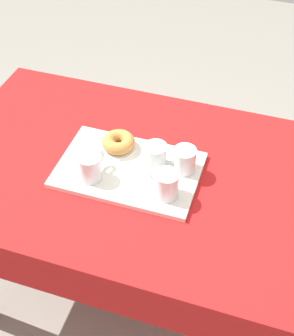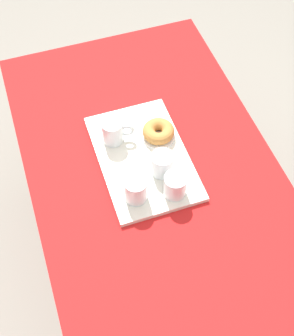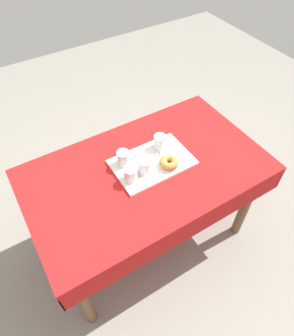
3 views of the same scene
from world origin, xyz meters
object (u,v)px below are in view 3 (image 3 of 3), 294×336
object	(u,v)px
donut_plate_left	(169,165)
water_glass_far	(131,175)
sugar_donut_left	(169,162)
water_glass_near	(144,167)
tea_mug_left	(160,142)
dining_table	(146,180)
tea_mug_right	(124,158)
serving_tray	(152,162)

from	to	relation	value
donut_plate_left	water_glass_far	bearing A→B (deg)	173.36
donut_plate_left	sugar_donut_left	xyz separation A→B (m)	(0.00, 0.00, 0.02)
donut_plate_left	water_glass_near	bearing A→B (deg)	165.08
tea_mug_left	water_glass_far	distance (m)	0.29
dining_table	donut_plate_left	distance (m)	0.17
tea_mug_left	water_glass_near	xyz separation A→B (m)	(-0.18, -0.11, -0.00)
water_glass_far	donut_plate_left	xyz separation A→B (m)	(0.23, -0.03, -0.03)
donut_plate_left	tea_mug_right	bearing A→B (deg)	144.38
dining_table	tea_mug_right	bearing A→B (deg)	135.67
tea_mug_left	donut_plate_left	xyz separation A→B (m)	(-0.04, -0.15, -0.04)
dining_table	tea_mug_left	bearing A→B (deg)	31.69
tea_mug_left	tea_mug_right	bearing A→B (deg)	-179.65
serving_tray	sugar_donut_left	size ratio (longest dim) A/B	4.12
water_glass_near	donut_plate_left	distance (m)	0.15
tea_mug_right	donut_plate_left	size ratio (longest dim) A/B	0.92
water_glass_near	water_glass_far	bearing A→B (deg)	-173.53
tea_mug_right	water_glass_near	world-z (taller)	tea_mug_right
water_glass_far	donut_plate_left	distance (m)	0.23
sugar_donut_left	water_glass_near	bearing A→B (deg)	165.08
tea_mug_left	sugar_donut_left	distance (m)	0.15
tea_mug_right	water_glass_far	xyz separation A→B (m)	(-0.02, -0.12, -0.00)
donut_plate_left	sugar_donut_left	bearing A→B (deg)	0.00
tea_mug_right	water_glass_far	size ratio (longest dim) A/B	1.29
dining_table	water_glass_near	world-z (taller)	water_glass_near
tea_mug_right	sugar_donut_left	world-z (taller)	tea_mug_right
tea_mug_left	water_glass_far	bearing A→B (deg)	-155.38
serving_tray	sugar_donut_left	distance (m)	0.10
water_glass_far	sugar_donut_left	size ratio (longest dim) A/B	0.75
tea_mug_left	donut_plate_left	distance (m)	0.16
dining_table	tea_mug_right	world-z (taller)	tea_mug_right
water_glass_near	sugar_donut_left	xyz separation A→B (m)	(0.14, -0.04, -0.01)
water_glass_near	sugar_donut_left	world-z (taller)	water_glass_near
water_glass_near	donut_plate_left	xyz separation A→B (m)	(0.14, -0.04, -0.03)
dining_table	water_glass_near	distance (m)	0.16
dining_table	tea_mug_right	xyz separation A→B (m)	(-0.09, 0.09, 0.16)
donut_plate_left	sugar_donut_left	world-z (taller)	sugar_donut_left
dining_table	donut_plate_left	size ratio (longest dim) A/B	11.93
tea_mug_left	dining_table	bearing A→B (deg)	-148.31
serving_tray	donut_plate_left	bearing A→B (deg)	-50.97
tea_mug_right	donut_plate_left	distance (m)	0.26
dining_table	water_glass_near	bearing A→B (deg)	-143.25
water_glass_near	sugar_donut_left	size ratio (longest dim) A/B	0.75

